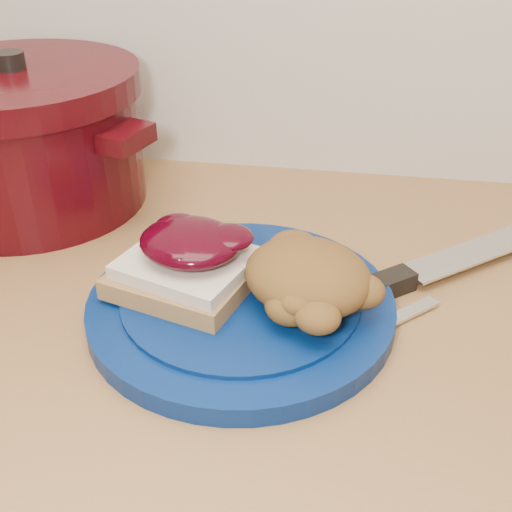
% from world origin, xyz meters
% --- Properties ---
extents(plate, '(0.35, 0.35, 0.02)m').
position_xyz_m(plate, '(0.05, 1.48, 0.91)').
color(plate, '#051D53').
rests_on(plate, wood_countertop).
extents(sandwich, '(0.14, 0.13, 0.06)m').
position_xyz_m(sandwich, '(0.00, 1.49, 0.95)').
color(sandwich, olive).
rests_on(sandwich, plate).
extents(stuffing_mound, '(0.14, 0.13, 0.05)m').
position_xyz_m(stuffing_mound, '(0.11, 1.48, 0.95)').
color(stuffing_mound, brown).
rests_on(stuffing_mound, plate).
extents(chef_knife, '(0.27, 0.23, 0.02)m').
position_xyz_m(chef_knife, '(0.18, 1.54, 0.91)').
color(chef_knife, black).
rests_on(chef_knife, wood_countertop).
extents(butter_knife, '(0.13, 0.13, 0.00)m').
position_xyz_m(butter_knife, '(0.16, 1.47, 0.90)').
color(butter_knife, silver).
rests_on(butter_knife, wood_countertop).
extents(dutch_oven, '(0.34, 0.34, 0.17)m').
position_xyz_m(dutch_oven, '(-0.23, 1.66, 0.98)').
color(dutch_oven, '#340509').
rests_on(dutch_oven, wood_countertop).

